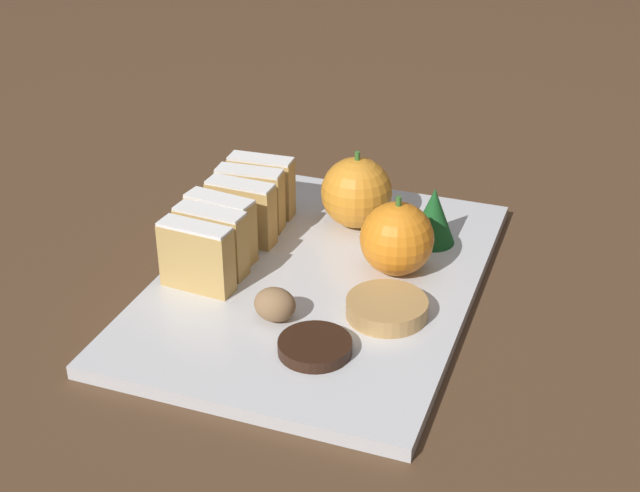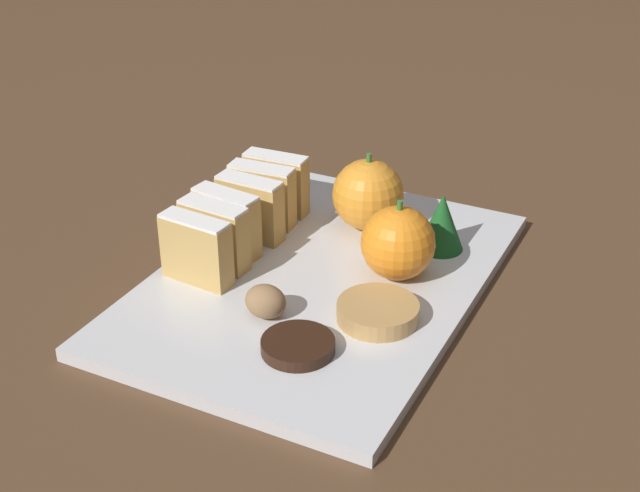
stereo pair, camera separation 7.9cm
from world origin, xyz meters
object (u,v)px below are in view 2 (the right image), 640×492
at_px(orange_near, 371,195).
at_px(chocolate_cookie, 298,346).
at_px(walnut, 266,301).
at_px(orange_far, 398,243).

relative_size(orange_near, chocolate_cookie, 1.33).
bearing_deg(walnut, orange_far, 56.66).
distance_m(orange_near, walnut, 0.19).
height_order(orange_far, chocolate_cookie, orange_far).
distance_m(orange_near, chocolate_cookie, 0.22).
xyz_separation_m(orange_near, walnut, (-0.01, -0.18, -0.02)).
bearing_deg(walnut, orange_near, 85.62).
height_order(orange_near, chocolate_cookie, orange_near).
relative_size(orange_near, orange_far, 1.05).
xyz_separation_m(orange_near, chocolate_cookie, (0.03, -0.22, -0.03)).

